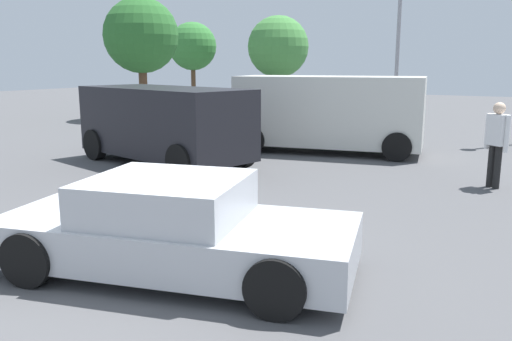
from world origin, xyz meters
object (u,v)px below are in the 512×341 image
(sedan_foreground, at_px, (174,229))
(pedestrian, at_px, (497,137))
(dog, at_px, (184,189))
(van_white, at_px, (329,111))
(suv_dark, at_px, (164,122))

(sedan_foreground, distance_m, pedestrian, 7.32)
(sedan_foreground, bearing_deg, pedestrian, 52.88)
(sedan_foreground, height_order, dog, sedan_foreground)
(sedan_foreground, bearing_deg, dog, 111.40)
(pedestrian, bearing_deg, van_white, 98.82)
(sedan_foreground, relative_size, dog, 9.36)
(van_white, bearing_deg, suv_dark, -137.90)
(suv_dark, bearing_deg, sedan_foreground, -35.79)
(pedestrian, bearing_deg, dog, 168.06)
(sedan_foreground, relative_size, van_white, 0.84)
(dog, xyz_separation_m, van_white, (0.26, 6.59, 0.91))
(dog, distance_m, pedestrian, 6.30)
(dog, bearing_deg, suv_dark, 174.73)
(dog, xyz_separation_m, suv_dark, (-2.68, 2.85, 0.80))
(van_white, bearing_deg, sedan_foreground, -90.04)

